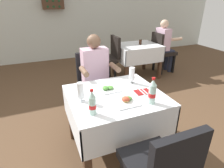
# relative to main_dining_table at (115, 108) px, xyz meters

# --- Properties ---
(ground_plane) EXTENTS (11.00, 11.00, 0.00)m
(ground_plane) POSITION_rel_main_dining_table_xyz_m (-0.12, 0.09, -0.57)
(ground_plane) COLOR brown
(back_wall) EXTENTS (11.00, 0.12, 3.13)m
(back_wall) POSITION_rel_main_dining_table_xyz_m (-0.12, 4.14, 1.00)
(back_wall) COLOR silver
(back_wall) RESTS_ON ground
(main_dining_table) EXTENTS (1.00, 0.90, 0.75)m
(main_dining_table) POSITION_rel_main_dining_table_xyz_m (0.00, 0.00, 0.00)
(main_dining_table) COLOR white
(main_dining_table) RESTS_ON ground
(chair_far_diner_seat) EXTENTS (0.44, 0.50, 0.97)m
(chair_far_diner_seat) POSITION_rel_main_dining_table_xyz_m (0.00, 0.84, -0.02)
(chair_far_diner_seat) COLOR black
(chair_far_diner_seat) RESTS_ON ground
(chair_near_camera_side) EXTENTS (0.44, 0.50, 0.97)m
(chair_near_camera_side) POSITION_rel_main_dining_table_xyz_m (0.00, -0.84, -0.02)
(chair_near_camera_side) COLOR black
(chair_near_camera_side) RESTS_ON ground
(seated_diner_far) EXTENTS (0.50, 0.46, 1.26)m
(seated_diner_far) POSITION_rel_main_dining_table_xyz_m (0.01, 0.73, 0.14)
(seated_diner_far) COLOR #282D42
(seated_diner_far) RESTS_ON ground
(plate_near_camera) EXTENTS (0.24, 0.24, 0.06)m
(plate_near_camera) POSITION_rel_main_dining_table_xyz_m (0.03, -0.20, 0.20)
(plate_near_camera) COLOR white
(plate_near_camera) RESTS_ON main_dining_table
(plate_far_diner) EXTENTS (0.22, 0.22, 0.05)m
(plate_far_diner) POSITION_rel_main_dining_table_xyz_m (-0.03, 0.13, 0.19)
(plate_far_diner) COLOR white
(plate_far_diner) RESTS_ON main_dining_table
(beer_glass_left) EXTENTS (0.07, 0.07, 0.20)m
(beer_glass_left) POSITION_rel_main_dining_table_xyz_m (0.30, 0.20, 0.28)
(beer_glass_left) COLOR white
(beer_glass_left) RESTS_ON main_dining_table
(beer_glass_middle) EXTENTS (0.07, 0.07, 0.20)m
(beer_glass_middle) POSITION_rel_main_dining_table_xyz_m (-0.38, -0.00, 0.28)
(beer_glass_middle) COLOR white
(beer_glass_middle) RESTS_ON main_dining_table
(cola_bottle_primary) EXTENTS (0.07, 0.07, 0.24)m
(cola_bottle_primary) POSITION_rel_main_dining_table_xyz_m (-0.34, -0.27, 0.28)
(cola_bottle_primary) COLOR silver
(cola_bottle_primary) RESTS_ON main_dining_table
(cola_bottle_secondary) EXTENTS (0.07, 0.07, 0.27)m
(cola_bottle_secondary) POSITION_rel_main_dining_table_xyz_m (0.26, -0.30, 0.30)
(cola_bottle_secondary) COLOR silver
(cola_bottle_secondary) RESTS_ON main_dining_table
(napkin_cutlery_set) EXTENTS (0.18, 0.19, 0.01)m
(napkin_cutlery_set) POSITION_rel_main_dining_table_xyz_m (0.30, -0.06, 0.18)
(napkin_cutlery_set) COLOR maroon
(napkin_cutlery_set) RESTS_ON main_dining_table
(background_dining_table) EXTENTS (0.96, 0.80, 0.75)m
(background_dining_table) POSITION_rel_main_dining_table_xyz_m (1.39, 2.03, -0.01)
(background_dining_table) COLOR white
(background_dining_table) RESTS_ON ground
(background_chair_left) EXTENTS (0.50, 0.44, 0.97)m
(background_chair_left) POSITION_rel_main_dining_table_xyz_m (0.70, 2.03, -0.02)
(background_chair_left) COLOR black
(background_chair_left) RESTS_ON ground
(background_chair_right) EXTENTS (0.50, 0.44, 0.97)m
(background_chair_right) POSITION_rel_main_dining_table_xyz_m (2.08, 2.03, -0.02)
(background_chair_right) COLOR black
(background_chair_right) RESTS_ON ground
(background_patron) EXTENTS (0.46, 0.50, 1.26)m
(background_patron) POSITION_rel_main_dining_table_xyz_m (2.13, 2.03, 0.14)
(background_patron) COLOR #282D42
(background_patron) RESTS_ON ground
(background_table_tumbler) EXTENTS (0.06, 0.06, 0.11)m
(background_table_tumbler) POSITION_rel_main_dining_table_xyz_m (1.46, 2.01, 0.23)
(background_table_tumbler) COLOR black
(background_table_tumbler) RESTS_ON background_dining_table
(wall_bottle_rack) EXTENTS (0.56, 0.21, 0.42)m
(wall_bottle_rack) POSITION_rel_main_dining_table_xyz_m (-0.13, 3.97, 1.07)
(wall_bottle_rack) COLOR #472D1E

